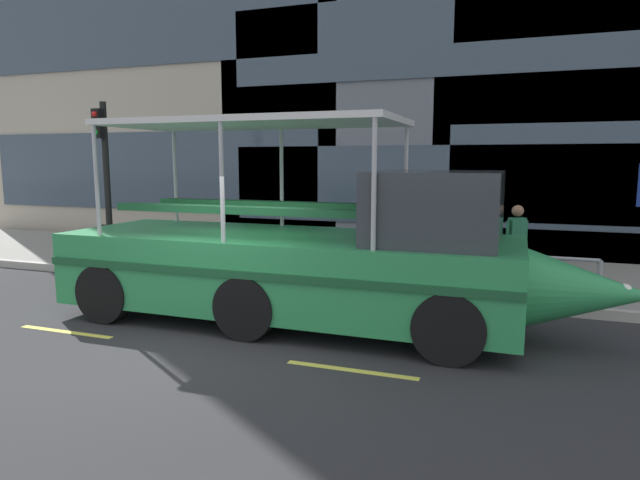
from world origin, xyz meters
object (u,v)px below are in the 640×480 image
(leaned_bicycle, at_px, (113,248))
(pedestrian_near_bow, at_px, (516,238))
(traffic_light_pole, at_px, (104,165))
(duck_tour_boat, at_px, (317,259))

(leaned_bicycle, height_order, pedestrian_near_bow, pedestrian_near_bow)
(traffic_light_pole, distance_m, duck_tour_boat, 7.53)
(traffic_light_pole, relative_size, pedestrian_near_bow, 2.39)
(duck_tour_boat, bearing_deg, traffic_light_pole, 157.17)
(traffic_light_pole, bearing_deg, duck_tour_boat, -22.83)
(leaned_bicycle, distance_m, pedestrian_near_bow, 9.55)
(traffic_light_pole, distance_m, pedestrian_near_bow, 10.01)
(leaned_bicycle, height_order, duck_tour_boat, duck_tour_boat)
(leaned_bicycle, bearing_deg, traffic_light_pole, 142.01)
(leaned_bicycle, xyz_separation_m, pedestrian_near_bow, (9.51, 0.59, 0.64))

